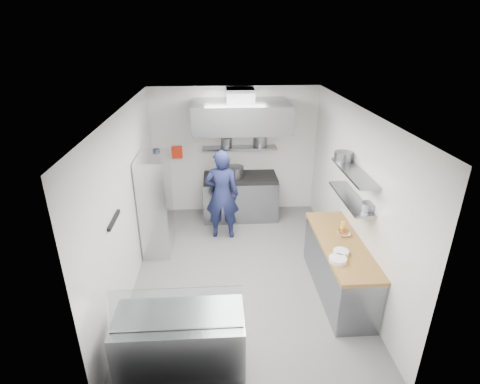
{
  "coord_description": "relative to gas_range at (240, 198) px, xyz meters",
  "views": [
    {
      "loc": [
        -0.38,
        -5.39,
        3.89
      ],
      "look_at": [
        0.0,
        0.6,
        1.25
      ],
      "focal_mm": 28.0,
      "sensor_mm": 36.0,
      "label": 1
    }
  ],
  "objects": [
    {
      "name": "floor",
      "position": [
        -0.1,
        -2.1,
        -0.45
      ],
      "size": [
        5.0,
        5.0,
        0.0
      ],
      "primitive_type": "plane",
      "color": "#5C5C5F",
      "rests_on": "ground"
    },
    {
      "name": "prep_counter_top",
      "position": [
        1.38,
        -2.7,
        0.42
      ],
      "size": [
        0.65,
        2.04,
        0.06
      ],
      "primitive_type": "cube",
      "color": "olive",
      "rests_on": "prep_counter_base"
    },
    {
      "name": "wall_left",
      "position": [
        -1.9,
        -2.1,
        0.95
      ],
      "size": [
        2.8,
        5.0,
        0.02
      ],
      "primitive_type": "cube",
      "rotation": [
        1.57,
        0.0,
        1.57
      ],
      "color": "white",
      "rests_on": "floor"
    },
    {
      "name": "shelf_pot_b",
      "position": [
        0.45,
        0.36,
        1.2
      ],
      "size": [
        0.3,
        0.3,
        0.22
      ],
      "primitive_type": "cylinder",
      "color": "slate",
      "rests_on": "over_range_shelf"
    },
    {
      "name": "display_glass",
      "position": [
        -0.97,
        -4.22,
        0.62
      ],
      "size": [
        1.47,
        0.19,
        0.42
      ],
      "primitive_type": "cube",
      "rotation": [
        -0.38,
        0.0,
        0.0
      ],
      "color": "silver",
      "rests_on": "display_case"
    },
    {
      "name": "wall_shelf_lower",
      "position": [
        1.54,
        -2.4,
        1.05
      ],
      "size": [
        0.3,
        1.3,
        0.04
      ],
      "primitive_type": "cube",
      "color": "gray",
      "rests_on": "wall_right"
    },
    {
      "name": "extractor_hood",
      "position": [
        0.0,
        -0.18,
        1.85
      ],
      "size": [
        1.9,
        1.15,
        0.55
      ],
      "primitive_type": "cube",
      "color": "gray",
      "rests_on": "wall_back"
    },
    {
      "name": "wall_front",
      "position": [
        -0.1,
        -4.6,
        0.95
      ],
      "size": [
        3.6,
        2.8,
        0.02
      ],
      "primitive_type": "cube",
      "rotation": [
        -1.57,
        0.0,
        0.0
      ],
      "color": "white",
      "rests_on": "floor"
    },
    {
      "name": "shelf_pot_d",
      "position": [
        1.53,
        -1.9,
        1.56
      ],
      "size": [
        0.28,
        0.28,
        0.14
      ],
      "primitive_type": "cylinder",
      "color": "slate",
      "rests_on": "wall_shelf_upper"
    },
    {
      "name": "knife_strip",
      "position": [
        -1.88,
        -3.0,
        1.1
      ],
      "size": [
        0.04,
        0.55,
        0.05
      ],
      "primitive_type": "cube",
      "color": "black",
      "rests_on": "wall_left"
    },
    {
      "name": "chef",
      "position": [
        -0.41,
        -0.84,
        0.46
      ],
      "size": [
        0.7,
        0.5,
        1.82
      ],
      "primitive_type": "imported",
      "rotation": [
        0.0,
        0.0,
        3.05
      ],
      "color": "#161C44",
      "rests_on": "floor"
    },
    {
      "name": "cooktop",
      "position": [
        0.0,
        0.0,
        0.48
      ],
      "size": [
        1.57,
        0.78,
        0.06
      ],
      "primitive_type": "cube",
      "color": "black",
      "rests_on": "gas_range"
    },
    {
      "name": "wall_shelf_upper",
      "position": [
        1.54,
        -2.4,
        1.47
      ],
      "size": [
        0.3,
        1.3,
        0.04
      ],
      "primitive_type": "cube",
      "color": "gray",
      "rests_on": "wall_right"
    },
    {
      "name": "rack_jar",
      "position": [
        -1.58,
        -0.94,
        1.35
      ],
      "size": [
        0.12,
        0.12,
        0.18
      ],
      "primitive_type": "cylinder",
      "color": "black",
      "rests_on": "wire_rack"
    },
    {
      "name": "stock_pot_left",
      "position": [
        -0.38,
        -0.0,
        0.61
      ],
      "size": [
        0.25,
        0.25,
        0.2
      ],
      "primitive_type": "cylinder",
      "color": "slate",
      "rests_on": "cooktop"
    },
    {
      "name": "gas_range",
      "position": [
        0.0,
        0.0,
        0.0
      ],
      "size": [
        1.6,
        0.8,
        0.9
      ],
      "primitive_type": "cube",
      "color": "gray",
      "rests_on": "floor"
    },
    {
      "name": "ceiling",
      "position": [
        -0.1,
        -2.1,
        2.35
      ],
      "size": [
        5.0,
        5.0,
        0.0
      ],
      "primitive_type": "plane",
      "rotation": [
        3.14,
        0.0,
        0.0
      ],
      "color": "silver",
      "rests_on": "wall_back"
    },
    {
      "name": "red_firebox",
      "position": [
        -1.35,
        0.34,
        0.97
      ],
      "size": [
        0.22,
        0.1,
        0.26
      ],
      "primitive_type": "cube",
      "color": "red",
      "rests_on": "wall_back"
    },
    {
      "name": "over_range_shelf",
      "position": [
        0.0,
        0.24,
        1.07
      ],
      "size": [
        1.6,
        0.3,
        0.04
      ],
      "primitive_type": "cube",
      "color": "gray",
      "rests_on": "wall_back"
    },
    {
      "name": "rack_bin_a",
      "position": [
        -1.63,
        -1.07,
        0.35
      ],
      "size": [
        0.18,
        0.22,
        0.2
      ],
      "primitive_type": "cube",
      "color": "white",
      "rests_on": "wire_rack"
    },
    {
      "name": "copper_pan",
      "position": [
        1.47,
        -2.45,
        0.48
      ],
      "size": [
        0.16,
        0.16,
        0.06
      ],
      "primitive_type": "cylinder",
      "color": "#B36B32",
      "rests_on": "prep_counter_top"
    },
    {
      "name": "plate_stack_b",
      "position": [
        1.26,
        -3.02,
        0.48
      ],
      "size": [
        0.22,
        0.22,
        0.06
      ],
      "primitive_type": "cylinder",
      "color": "white",
      "rests_on": "prep_counter_top"
    },
    {
      "name": "plate_stack_a",
      "position": [
        1.16,
        -3.2,
        0.48
      ],
      "size": [
        0.25,
        0.25,
        0.06
      ],
      "primitive_type": "cylinder",
      "color": "white",
      "rests_on": "prep_counter_top"
    },
    {
      "name": "display_case",
      "position": [
        -0.97,
        -4.1,
        -0.03
      ],
      "size": [
        1.5,
        0.7,
        0.85
      ],
      "primitive_type": "cube",
      "color": "gray",
      "rests_on": "floor"
    },
    {
      "name": "squeeze_bottle",
      "position": [
        1.48,
        -2.38,
        0.54
      ],
      "size": [
        0.05,
        0.05,
        0.18
      ],
      "primitive_type": "cylinder",
      "color": "yellow",
      "rests_on": "prep_counter_top"
    },
    {
      "name": "prep_counter_base",
      "position": [
        1.38,
        -2.7,
        -0.03
      ],
      "size": [
        0.62,
        2.0,
        0.84
      ],
      "primitive_type": "cube",
      "color": "gray",
      "rests_on": "floor"
    },
    {
      "name": "shelf_pot_a",
      "position": [
        -0.28,
        0.34,
        1.18
      ],
      "size": [
        0.24,
        0.24,
        0.18
      ],
      "primitive_type": "cylinder",
      "color": "slate",
      "rests_on": "over_range_shelf"
    },
    {
      "name": "stock_pot_mid",
      "position": [
        -0.12,
        -0.04,
        0.63
      ],
      "size": [
        0.38,
        0.38,
        0.24
      ],
      "primitive_type": "cylinder",
      "color": "slate",
      "rests_on": "cooktop"
    },
    {
      "name": "wall_back",
      "position": [
        -0.1,
        0.4,
        0.95
      ],
      "size": [
        3.6,
        2.8,
        0.02
      ],
      "primitive_type": "cube",
      "rotation": [
        1.57,
        0.0,
        0.0
      ],
      "color": "white",
      "rests_on": "floor"
    },
    {
      "name": "mixing_bowl",
      "position": [
        1.47,
        -2.5,
        0.47
      ],
      "size": [
        0.2,
        0.2,
        0.05
      ],
      "primitive_type": "imported",
      "rotation": [
        0.0,
        0.0,
        -0.05
      ],
      "color": "white",
      "rests_on": "prep_counter_top"
    },
    {
      "name": "wall_right",
      "position": [
        1.7,
        -2.1,
        0.95
      ],
      "size": [
        2.8,
        5.0,
        0.02
      ],
      "primitive_type": "cube",
      "rotation": [
        1.57,
        0.0,
        -1.57
      ],
      "color": "white",
      "rests_on": "floor"
    },
    {
      "name": "shelf_pot_c",
      "position": [
        1.66,
        -2.84,
        1.12
      ],
      "size": [
        0.21,
        0.21,
        0.1
      ],
      "primitive_type": "cylinder",
      "color": "slate",
      "rests_on": "wall_shelf_lower"
    },
    {
      "name": "rack_bin_b",
      "position": [
        -1.63,
        -0.81,
        0.85
      ],
      "size": [
        0.14,
        0.18,
        0.16
      ],
      "primitive_type": "cube",
      "color": "yellow",
      "rests_on": "wire_rack"
    },
    {
      "name": "wire_rack",
      "position": [
        -1.63,
        -1.21,
        0.48
      ],
      "size": [
        0.5,
        0.9,
        1.85
      ],
      "primitive_type": "cube",
      "color": "silver",
      "rests_on": "floor"
    },
    {
      "name": "hood_duct",
      "position": [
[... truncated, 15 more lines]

